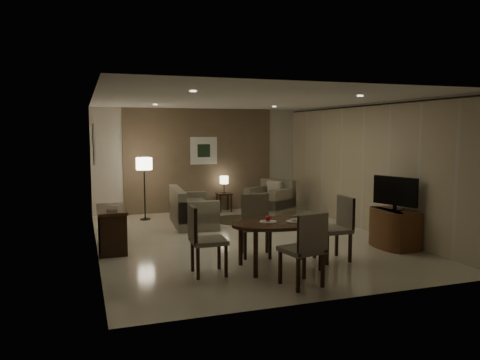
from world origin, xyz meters
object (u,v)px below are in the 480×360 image
object	(u,v)px
chair_left	(209,240)
chair_right	(332,229)
side_table	(224,202)
floor_lamp	(145,189)
armchair	(270,198)
sofa	(193,206)
dining_table	(280,245)
chair_near	(301,249)
tv_cabinet	(395,228)
chair_far	(256,226)
console_desk	(112,229)

from	to	relation	value
chair_left	chair_right	distance (m)	2.11
side_table	floor_lamp	distance (m)	2.26
armchair	sofa	bearing A→B (deg)	-106.33
sofa	armchair	distance (m)	2.22
dining_table	chair_near	bearing A→B (deg)	-93.93
chair_left	floor_lamp	world-z (taller)	floor_lamp
chair_near	chair_right	size ratio (longest dim) A/B	0.98
dining_table	chair_near	xyz separation A→B (m)	(-0.06, -0.86, 0.16)
sofa	armchair	world-z (taller)	armchair
tv_cabinet	side_table	distance (m)	5.04
chair_left	sofa	distance (m)	3.75
armchair	dining_table	bearing A→B (deg)	-52.76
chair_near	chair_right	xyz separation A→B (m)	(1.04, 0.98, 0.01)
dining_table	floor_lamp	distance (m)	4.92
chair_left	sofa	xyz separation A→B (m)	(0.62, 3.70, -0.10)
chair_near	chair_left	xyz separation A→B (m)	(-1.07, 0.90, 0.00)
dining_table	chair_left	distance (m)	1.14
chair_far	chair_right	size ratio (longest dim) A/B	0.99
floor_lamp	chair_far	bearing A→B (deg)	-70.95
tv_cabinet	chair_right	size ratio (longest dim) A/B	0.86
side_table	floor_lamp	xyz separation A→B (m)	(-2.14, -0.52, 0.50)
chair_near	floor_lamp	distance (m)	5.72
chair_near	chair_left	distance (m)	1.40
chair_left	armchair	xyz separation A→B (m)	(2.75, 4.30, -0.08)
dining_table	chair_right	distance (m)	1.00
chair_near	chair_far	distance (m)	1.62
chair_right	armchair	size ratio (longest dim) A/B	1.07
sofa	side_table	world-z (taller)	sofa
console_desk	chair_far	world-z (taller)	chair_far
chair_right	floor_lamp	bearing A→B (deg)	-151.96
chair_far	dining_table	bearing A→B (deg)	-67.11
chair_right	chair_far	bearing A→B (deg)	-120.61
armchair	side_table	xyz separation A→B (m)	(-0.95, 0.86, -0.19)
chair_far	sofa	bearing A→B (deg)	112.74
tv_cabinet	dining_table	distance (m)	2.55
dining_table	sofa	bearing A→B (deg)	97.70
dining_table	chair_left	size ratio (longest dim) A/B	1.48
chair_right	floor_lamp	size ratio (longest dim) A/B	0.70
tv_cabinet	armchair	bearing A→B (deg)	102.73
armchair	chair_right	bearing A→B (deg)	-40.91
chair_near	chair_far	size ratio (longest dim) A/B	1.00
console_desk	chair_far	distance (m)	2.61
chair_right	sofa	xyz separation A→B (m)	(-1.49, 3.62, -0.11)
side_table	tv_cabinet	bearing A→B (deg)	-68.83
chair_far	floor_lamp	size ratio (longest dim) A/B	0.69
chair_near	sofa	world-z (taller)	chair_near
chair_right	floor_lamp	distance (m)	5.18
chair_left	side_table	world-z (taller)	chair_left
sofa	chair_far	bearing A→B (deg)	-168.10
chair_near	chair_far	world-z (taller)	same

